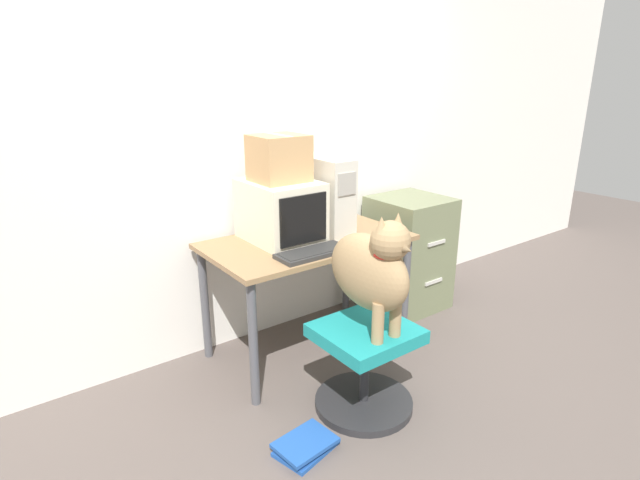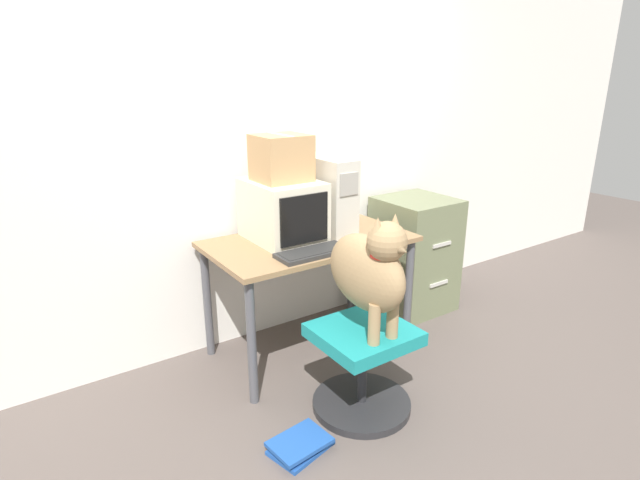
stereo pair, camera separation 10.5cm
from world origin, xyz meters
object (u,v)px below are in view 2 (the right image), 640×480
Objects in this scene: pc_tower at (327,195)px; book_stack_floor at (300,444)px; crt_monitor at (283,210)px; keyboard at (313,252)px; dog at (370,269)px; filing_cabinet at (414,254)px; cardboard_box at (281,158)px; office_chair at (363,365)px.

book_stack_floor is (-0.74, -0.84, -0.96)m from pc_tower.
crt_monitor is 1.16× the size of keyboard.
filing_cabinet is (1.10, 0.78, -0.38)m from dog.
dog is (0.02, -0.79, -0.12)m from crt_monitor.
book_stack_floor is (-1.54, -0.84, -0.39)m from filing_cabinet.
crt_monitor is 1.03× the size of pc_tower.
book_stack_floor is at bearing -116.60° from cardboard_box.
keyboard reaches higher than office_chair.
dog reaches higher than office_chair.
office_chair is 0.55m from dog.
cardboard_box is (0.00, 0.00, 0.31)m from crt_monitor.
keyboard is 0.46m from dog.
crt_monitor is 1.65× the size of cardboard_box.
filing_cabinet is at bearing -0.56° from cardboard_box.
book_stack_floor is at bearing -129.39° from keyboard.
dog is at bearing -88.45° from crt_monitor.
filing_cabinet is 2.67× the size of book_stack_floor.
filing_cabinet is 2.88× the size of cardboard_box.
office_chair is at bearing 90.00° from dog.
dog is (0.00, -0.03, 0.55)m from office_chair.
pc_tower is at bearing -179.75° from filing_cabinet.
crt_monitor is at bearing 88.84° from keyboard.
keyboard is 0.99m from book_stack_floor.
book_stack_floor is at bearing -151.44° from filing_cabinet.
book_stack_floor is (-0.45, -0.09, -0.23)m from office_chair.
pc_tower is at bearing 69.58° from dog.
crt_monitor is 0.77× the size of dog.
pc_tower reaches higher than keyboard.
crt_monitor is 1.01m from office_chair.
cardboard_box reaches higher than pc_tower.
crt_monitor is at bearing 91.55° from dog.
book_stack_floor is at bearing -116.70° from crt_monitor.
office_chair is 0.62× the size of filing_cabinet.
cardboard_box is at bearing 179.44° from filing_cabinet.
crt_monitor is at bearing 178.06° from pc_tower.
crt_monitor is 0.31m from cardboard_box.
pc_tower is 0.51m from keyboard.
dog is at bearing 7.47° from book_stack_floor.
crt_monitor is 0.57× the size of filing_cabinet.
office_chair is 0.51m from book_stack_floor.
office_chair is 1.65× the size of book_stack_floor.
cardboard_box is at bearing 91.61° from office_chair.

